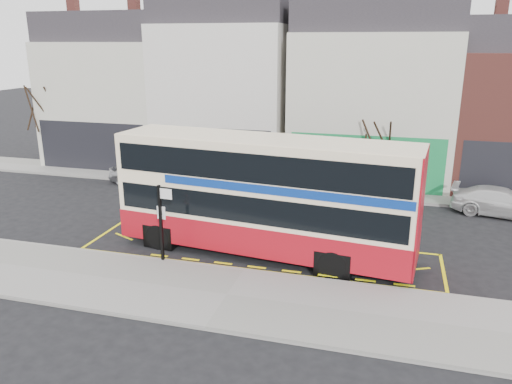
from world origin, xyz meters
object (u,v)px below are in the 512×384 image
(double_decker_bus, at_px, (265,195))
(car_white, at_px, (502,202))
(street_tree_left, at_px, (42,96))
(street_tree_right, at_px, (378,129))
(car_grey, at_px, (307,184))
(bus_stop_post, at_px, (162,216))
(car_silver, at_px, (141,174))

(double_decker_bus, relative_size, car_white, 2.57)
(car_white, xyz_separation_m, street_tree_left, (-27.38, 2.78, 3.99))
(street_tree_right, bearing_deg, double_decker_bus, -112.12)
(car_grey, height_order, street_tree_right, street_tree_right)
(bus_stop_post, distance_m, car_silver, 11.37)
(car_white, xyz_separation_m, street_tree_right, (-6.05, 1.98, 2.92))
(car_grey, distance_m, street_tree_right, 4.76)
(car_grey, distance_m, street_tree_left, 18.43)
(bus_stop_post, relative_size, car_white, 0.64)
(double_decker_bus, bearing_deg, street_tree_left, 156.23)
(double_decker_bus, height_order, car_white, double_decker_bus)
(bus_stop_post, bearing_deg, car_grey, 74.93)
(car_grey, bearing_deg, street_tree_left, 99.10)
(double_decker_bus, xyz_separation_m, bus_stop_post, (-3.41, -1.97, -0.51))
(double_decker_bus, distance_m, car_white, 12.40)
(bus_stop_post, height_order, car_white, bus_stop_post)
(car_silver, bearing_deg, car_white, -85.29)
(double_decker_bus, relative_size, car_grey, 2.77)
(bus_stop_post, bearing_deg, street_tree_left, 145.26)
(bus_stop_post, relative_size, street_tree_right, 0.56)
(car_silver, xyz_separation_m, car_white, (19.27, -0.26, 0.02))
(car_white, bearing_deg, car_silver, 100.15)
(double_decker_bus, distance_m, car_silver, 12.24)
(car_white, bearing_deg, street_tree_right, 82.77)
(double_decker_bus, height_order, bus_stop_post, double_decker_bus)
(car_silver, height_order, street_tree_right, street_tree_right)
(street_tree_left, bearing_deg, car_silver, -17.27)
(double_decker_bus, distance_m, street_tree_left, 20.37)
(street_tree_left, bearing_deg, car_white, -5.80)
(bus_stop_post, relative_size, car_grey, 0.69)
(bus_stop_post, relative_size, street_tree_left, 0.43)
(double_decker_bus, height_order, street_tree_left, street_tree_left)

